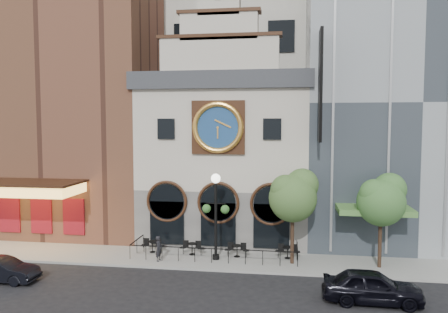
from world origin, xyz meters
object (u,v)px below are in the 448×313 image
bistro_2 (237,250)px  tree_left (294,194)px  car_left (2,270)px  bistro_1 (192,248)px  pedestrian (159,249)px  bistro_3 (288,251)px  bistro_0 (152,245)px  car_right (372,286)px  lamppost (216,207)px  tree_right (382,199)px

bistro_2 → tree_left: tree_left is taller
tree_left → car_left: bearing=-162.1°
bistro_2 → tree_left: size_ratio=0.27×
bistro_1 → pedestrian: size_ratio=1.00×
bistro_3 → car_left: bearing=-158.9°
bistro_1 → car_left: bearing=-147.8°
bistro_0 → tree_left: size_ratio=0.27×
bistro_1 → car_right: (10.38, -5.97, 0.20)m
bistro_0 → bistro_3: same height
bistro_1 → lamppost: size_ratio=0.29×
bistro_3 → lamppost: lamppost is taller
bistro_3 → lamppost: size_ratio=0.29×
bistro_3 → tree_left: (0.32, -0.91, 3.86)m
car_right → car_left: bearing=91.9°
car_right → tree_left: bearing=38.2°
bistro_2 → lamppost: lamppost is taller
bistro_1 → bistro_0: bearing=177.0°
bistro_1 → tree_right: size_ratio=0.28×
bistro_2 → lamppost: 3.29m
bistro_1 → pedestrian: 2.42m
lamppost → tree_right: 10.11m
pedestrian → lamppost: bearing=-68.3°
car_right → pedestrian: (-12.17, 4.37, 0.12)m
pedestrian → lamppost: lamppost is taller
pedestrian → tree_right: 14.03m
tree_left → lamppost: bearing=179.4°
car_left → tree_right: bearing=-75.6°
bistro_3 → car_right: size_ratio=0.33×
car_right → lamppost: (-8.67, 5.22, 2.74)m
car_right → car_left: (-19.87, -0.01, -0.16)m
bistro_2 → tree_right: tree_right is taller
tree_right → bistro_2: bearing=175.2°
tree_left → tree_right: (5.22, 0.03, -0.14)m
bistro_0 → car_left: car_left is taller
bistro_1 → car_left: size_ratio=0.39×
tree_left → bistro_0: bearing=174.2°
bistro_2 → bistro_1: bearing=179.5°
bistro_0 → tree_left: (9.34, -0.94, 3.86)m
bistro_3 → tree_left: tree_left is taller
car_right → pedestrian: size_ratio=3.03×
bistro_0 → bistro_2: 5.76m
bistro_2 → tree_right: size_ratio=0.28×
tree_right → bistro_1: bearing=176.3°
bistro_2 → bistro_0: bearing=178.3°
car_left → pedestrian: pedestrian is taller
car_right → tree_left: (-3.80, 5.17, 3.65)m
bistro_0 → bistro_1: same height
bistro_0 → pedestrian: pedestrian is taller
tree_left → bistro_3: bearing=109.6°
bistro_1 → lamppost: lamppost is taller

